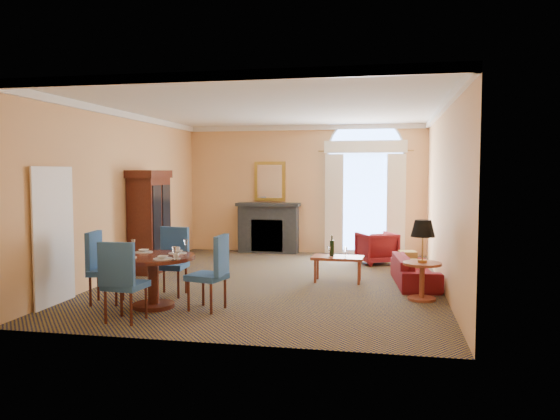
% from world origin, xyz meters
% --- Properties ---
extents(ground, '(7.50, 7.50, 0.00)m').
position_xyz_m(ground, '(0.00, 0.00, 0.00)').
color(ground, '#13163B').
rests_on(ground, ground).
extents(room_envelope, '(6.04, 7.52, 3.45)m').
position_xyz_m(room_envelope, '(-0.03, 0.67, 2.51)').
color(room_envelope, '#F9BA76').
rests_on(room_envelope, ground).
extents(armoire, '(0.59, 1.05, 2.07)m').
position_xyz_m(armoire, '(-2.72, 0.51, 1.00)').
color(armoire, '#3D160D').
rests_on(armoire, ground).
extents(dining_table, '(1.25, 1.25, 0.99)m').
position_xyz_m(dining_table, '(-1.39, -2.28, 0.58)').
color(dining_table, '#3D160D').
rests_on(dining_table, ground).
extents(dining_chair_north, '(0.52, 0.54, 1.11)m').
position_xyz_m(dining_chair_north, '(-1.46, -1.36, 0.63)').
color(dining_chair_north, '#255191').
rests_on(dining_chair_north, ground).
extents(dining_chair_south, '(0.53, 0.55, 1.11)m').
position_xyz_m(dining_chair_south, '(-1.45, -3.17, 0.63)').
color(dining_chair_south, '#255191').
rests_on(dining_chair_south, ground).
extents(dining_chair_east, '(0.60, 0.60, 1.11)m').
position_xyz_m(dining_chair_east, '(-0.45, -2.25, 0.63)').
color(dining_chair_east, '#255191').
rests_on(dining_chair_east, ground).
extents(dining_chair_west, '(0.59, 0.59, 1.11)m').
position_xyz_m(dining_chair_west, '(-2.32, -2.16, 0.63)').
color(dining_chair_west, '#255191').
rests_on(dining_chair_west, ground).
extents(sofa, '(0.86, 1.82, 0.51)m').
position_xyz_m(sofa, '(2.55, 0.21, 0.26)').
color(sofa, maroon).
rests_on(sofa, ground).
extents(armchair, '(1.02, 1.03, 0.71)m').
position_xyz_m(armchair, '(1.83, 2.35, 0.35)').
color(armchair, maroon).
rests_on(armchair, ground).
extents(coffee_table, '(0.96, 0.56, 0.86)m').
position_xyz_m(coffee_table, '(1.15, 0.17, 0.45)').
color(coffee_table, '#9C492E').
rests_on(coffee_table, ground).
extents(side_table, '(0.60, 0.60, 1.25)m').
position_xyz_m(side_table, '(2.60, -1.00, 0.81)').
color(side_table, '#9C492E').
rests_on(side_table, ground).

